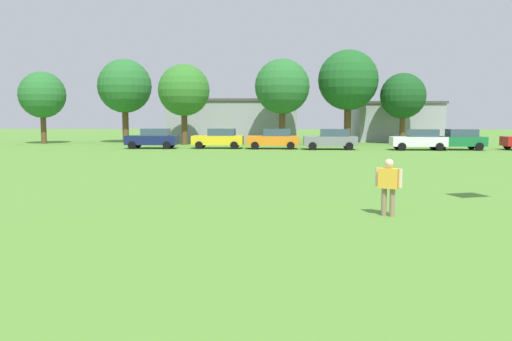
% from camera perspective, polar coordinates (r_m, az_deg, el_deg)
% --- Properties ---
extents(ground_plane, '(160.00, 160.00, 0.00)m').
position_cam_1_polar(ground_plane, '(31.16, -1.18, 0.75)').
color(ground_plane, '#568C33').
extents(adult_bystander, '(0.67, 0.50, 1.58)m').
position_cam_1_polar(adult_bystander, '(15.15, 13.87, -1.22)').
color(adult_bystander, '#8C7259').
rests_on(adult_bystander, ground).
extents(parked_car_navy_0, '(4.30, 2.02, 1.68)m').
position_cam_1_polar(parked_car_navy_0, '(46.25, -10.88, 3.37)').
color(parked_car_navy_0, '#141E4C').
rests_on(parked_car_navy_0, ground).
extents(parked_car_yellow_1, '(4.30, 2.02, 1.68)m').
position_cam_1_polar(parked_car_yellow_1, '(45.57, -3.96, 3.42)').
color(parked_car_yellow_1, yellow).
rests_on(parked_car_yellow_1, ground).
extents(parked_car_orange_2, '(4.30, 2.02, 1.68)m').
position_cam_1_polar(parked_car_orange_2, '(44.86, 1.92, 3.40)').
color(parked_car_orange_2, orange).
rests_on(parked_car_orange_2, ground).
extents(parked_car_gray_3, '(4.30, 2.02, 1.68)m').
position_cam_1_polar(parked_car_gray_3, '(44.43, 7.97, 3.32)').
color(parked_car_gray_3, slate).
rests_on(parked_car_gray_3, ground).
extents(parked_car_white_4, '(4.30, 2.02, 1.68)m').
position_cam_1_polar(parked_car_white_4, '(45.15, 16.91, 3.17)').
color(parked_car_white_4, white).
rests_on(parked_car_white_4, ground).
extents(parked_car_green_5, '(4.30, 2.02, 1.68)m').
position_cam_1_polar(parked_car_green_5, '(46.39, 20.64, 3.11)').
color(parked_car_green_5, '#196B38').
rests_on(parked_car_green_5, ground).
extents(tree_far_left, '(4.53, 4.53, 7.06)m').
position_cam_1_polar(tree_far_left, '(57.26, -21.71, 7.43)').
color(tree_far_left, brown).
rests_on(tree_far_left, ground).
extents(tree_left, '(5.44, 5.44, 8.48)m').
position_cam_1_polar(tree_left, '(56.92, -13.75, 8.65)').
color(tree_left, brown).
rests_on(tree_left, ground).
extents(tree_center_left, '(4.88, 4.88, 7.60)m').
position_cam_1_polar(tree_center_left, '(51.78, -7.64, 8.40)').
color(tree_center_left, brown).
rests_on(tree_center_left, ground).
extents(tree_center_right, '(5.23, 5.23, 8.15)m').
position_cam_1_polar(tree_center_right, '(51.85, 2.79, 8.85)').
color(tree_center_right, brown).
rests_on(tree_center_right, ground).
extents(tree_right, '(5.89, 5.89, 9.18)m').
position_cam_1_polar(tree_right, '(54.12, 9.74, 9.39)').
color(tree_right, brown).
rests_on(tree_right, ground).
extents(tree_far_right, '(4.43, 4.43, 6.91)m').
position_cam_1_polar(tree_far_right, '(54.90, 15.31, 7.62)').
color(tree_far_right, brown).
rests_on(tree_far_right, ground).
extents(house_left, '(14.35, 9.15, 4.54)m').
position_cam_1_polar(house_left, '(60.50, -2.27, 5.37)').
color(house_left, '#9999A3').
rests_on(house_left, ground).
extents(house_right, '(9.17, 7.87, 4.26)m').
position_cam_1_polar(house_right, '(61.43, 14.54, 5.07)').
color(house_right, '#9999A3').
rests_on(house_right, ground).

